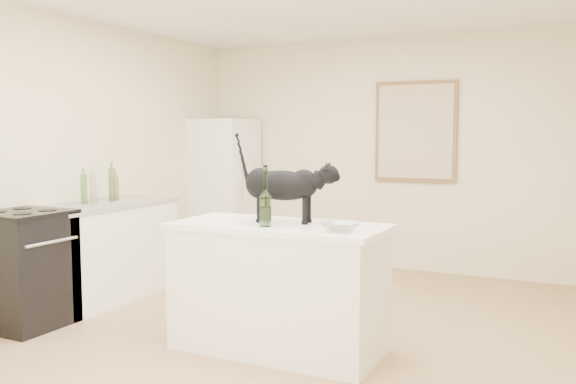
{
  "coord_description": "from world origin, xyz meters",
  "views": [
    {
      "loc": [
        2.02,
        -3.97,
        1.52
      ],
      "look_at": [
        0.15,
        -0.15,
        1.12
      ],
      "focal_mm": 38.33,
      "sensor_mm": 36.0,
      "label": 1
    }
  ],
  "objects_px": {
    "stove": "(25,270)",
    "glass_bowl": "(340,227)",
    "wine_bottle": "(265,200)",
    "fridge": "(223,190)",
    "black_cat": "(282,189)"
  },
  "relations": [
    {
      "from": "stove",
      "to": "glass_bowl",
      "type": "xyz_separation_m",
      "value": [
        2.56,
        0.28,
        0.48
      ]
    },
    {
      "from": "black_cat",
      "to": "glass_bowl",
      "type": "distance_m",
      "value": 0.59
    },
    {
      "from": "fridge",
      "to": "glass_bowl",
      "type": "distance_m",
      "value": 3.7
    },
    {
      "from": "glass_bowl",
      "to": "wine_bottle",
      "type": "bearing_deg",
      "value": -177.51
    },
    {
      "from": "stove",
      "to": "fridge",
      "type": "distance_m",
      "value": 2.98
    },
    {
      "from": "fridge",
      "to": "black_cat",
      "type": "relative_size",
      "value": 2.54
    },
    {
      "from": "stove",
      "to": "wine_bottle",
      "type": "relative_size",
      "value": 2.47
    },
    {
      "from": "stove",
      "to": "black_cat",
      "type": "relative_size",
      "value": 1.35
    },
    {
      "from": "stove",
      "to": "fridge",
      "type": "height_order",
      "value": "fridge"
    },
    {
      "from": "glass_bowl",
      "to": "fridge",
      "type": "bearing_deg",
      "value": 133.77
    },
    {
      "from": "fridge",
      "to": "glass_bowl",
      "type": "height_order",
      "value": "fridge"
    },
    {
      "from": "fridge",
      "to": "wine_bottle",
      "type": "height_order",
      "value": "fridge"
    },
    {
      "from": "wine_bottle",
      "to": "glass_bowl",
      "type": "xyz_separation_m",
      "value": [
        0.53,
        0.02,
        -0.15
      ]
    },
    {
      "from": "wine_bottle",
      "to": "fridge",
      "type": "bearing_deg",
      "value": 126.94
    },
    {
      "from": "stove",
      "to": "glass_bowl",
      "type": "bearing_deg",
      "value": 6.2
    }
  ]
}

